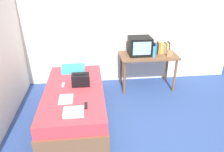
% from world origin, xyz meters
% --- Properties ---
extents(ground_plane, '(8.00, 8.00, 0.00)m').
position_xyz_m(ground_plane, '(0.00, 0.00, 0.00)').
color(ground_plane, '#2D4784').
extents(wall_back, '(5.20, 0.10, 2.60)m').
position_xyz_m(wall_back, '(0.00, 2.00, 1.30)').
color(wall_back, silver).
rests_on(wall_back, ground).
extents(bed, '(1.00, 2.00, 0.50)m').
position_xyz_m(bed, '(-0.89, 0.70, 0.25)').
color(bed, brown).
rests_on(bed, ground).
extents(desk, '(1.16, 0.60, 0.75)m').
position_xyz_m(desk, '(0.59, 1.53, 0.65)').
color(desk, brown).
rests_on(desk, ground).
extents(tv, '(0.44, 0.39, 0.36)m').
position_xyz_m(tv, '(0.41, 1.56, 0.93)').
color(tv, black).
rests_on(tv, desk).
extents(water_bottle, '(0.07, 0.07, 0.20)m').
position_xyz_m(water_bottle, '(0.66, 1.40, 0.85)').
color(water_bottle, '#3399DB').
rests_on(water_bottle, desk).
extents(book_row, '(0.31, 0.16, 0.24)m').
position_xyz_m(book_row, '(0.87, 1.60, 0.86)').
color(book_row, '#2D5699').
rests_on(book_row, desk).
extents(picture_frame, '(0.11, 0.02, 0.14)m').
position_xyz_m(picture_frame, '(0.98, 1.38, 0.82)').
color(picture_frame, '#9E754C').
rests_on(picture_frame, desk).
extents(pillow, '(0.45, 0.30, 0.10)m').
position_xyz_m(pillow, '(-0.93, 1.43, 0.55)').
color(pillow, '#33A8B7').
rests_on(pillow, bed).
extents(handbag, '(0.30, 0.20, 0.22)m').
position_xyz_m(handbag, '(-0.77, 0.83, 0.60)').
color(handbag, black).
rests_on(handbag, bed).
extents(magazine, '(0.21, 0.29, 0.01)m').
position_xyz_m(magazine, '(-0.99, 0.39, 0.51)').
color(magazine, white).
rests_on(magazine, bed).
extents(remote_dark, '(0.04, 0.16, 0.02)m').
position_xyz_m(remote_dark, '(-0.69, 0.16, 0.51)').
color(remote_dark, black).
rests_on(remote_dark, bed).
extents(remote_silver, '(0.04, 0.14, 0.02)m').
position_xyz_m(remote_silver, '(-1.07, 0.85, 0.51)').
color(remote_silver, '#B7B7BC').
rests_on(remote_silver, bed).
extents(folded_towel, '(0.28, 0.22, 0.05)m').
position_xyz_m(folded_towel, '(-0.86, -0.00, 0.53)').
color(folded_towel, white).
rests_on(folded_towel, bed).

